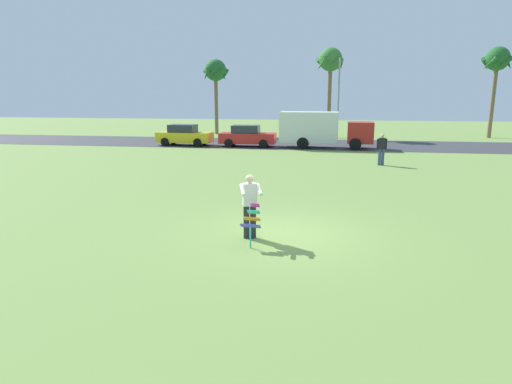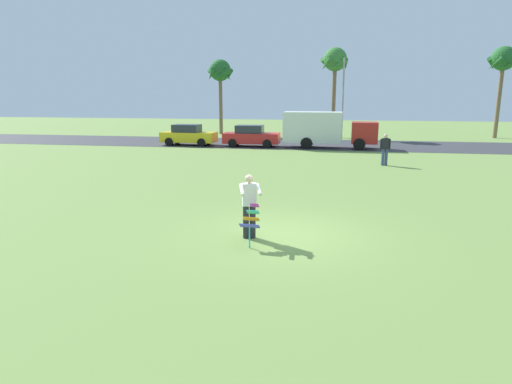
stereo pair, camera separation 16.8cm
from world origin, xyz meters
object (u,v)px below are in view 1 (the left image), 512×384
(person_kite_flyer, at_px, (250,204))
(parked_car_red, at_px, (247,136))
(parked_truck_red_cab, at_px, (320,129))
(person_walker_near, at_px, (382,148))
(parked_car_yellow, at_px, (184,135))
(palm_tree_left_near, at_px, (216,73))
(kite_held, at_px, (252,220))
(palm_tree_centre_far, at_px, (497,63))
(palm_tree_right_near, at_px, (330,63))
(streetlight_pole, at_px, (339,93))

(person_kite_flyer, relative_size, parked_car_red, 0.41)
(parked_car_red, bearing_deg, parked_truck_red_cab, -0.00)
(person_kite_flyer, relative_size, person_walker_near, 1.00)
(parked_car_yellow, distance_m, palm_tree_left_near, 11.88)
(kite_held, relative_size, palm_tree_left_near, 0.14)
(palm_tree_centre_far, bearing_deg, parked_car_red, -152.40)
(palm_tree_right_near, relative_size, person_walker_near, 4.64)
(streetlight_pole, xyz_separation_m, person_walker_near, (2.20, -15.48, -3.06))
(parked_truck_red_cab, height_order, palm_tree_left_near, palm_tree_left_near)
(person_kite_flyer, relative_size, streetlight_pole, 0.25)
(palm_tree_centre_far, relative_size, streetlight_pole, 1.15)
(parked_car_red, height_order, streetlight_pole, streetlight_pole)
(parked_car_red, height_order, palm_tree_right_near, palm_tree_right_near)
(palm_tree_left_near, height_order, streetlight_pole, palm_tree_left_near)
(parked_car_red, relative_size, parked_truck_red_cab, 0.63)
(parked_truck_red_cab, distance_m, person_walker_near, 8.56)
(parked_car_red, distance_m, person_walker_near, 11.88)
(person_kite_flyer, relative_size, palm_tree_centre_far, 0.22)
(palm_tree_centre_far, bearing_deg, streetlight_pole, -167.55)
(kite_held, bearing_deg, palm_tree_centre_far, 63.64)
(palm_tree_right_near, bearing_deg, person_kite_flyer, -93.49)
(kite_held, relative_size, palm_tree_centre_far, 0.13)
(parked_car_yellow, distance_m, palm_tree_right_near, 15.30)
(parked_car_yellow, height_order, person_walker_near, person_walker_near)
(person_kite_flyer, distance_m, palm_tree_centre_far, 36.65)
(parked_truck_red_cab, bearing_deg, parked_car_red, 180.00)
(person_kite_flyer, distance_m, palm_tree_left_near, 33.87)
(person_kite_flyer, height_order, parked_car_yellow, person_kite_flyer)
(parked_car_yellow, relative_size, palm_tree_right_near, 0.53)
(parked_car_yellow, xyz_separation_m, person_walker_near, (13.95, -7.78, 0.16))
(parked_car_red, bearing_deg, streetlight_pole, 48.66)
(palm_tree_centre_far, bearing_deg, person_kite_flyer, -117.02)
(kite_held, bearing_deg, streetlight_pole, 85.22)
(parked_car_red, relative_size, streetlight_pole, 0.60)
(palm_tree_left_near, bearing_deg, palm_tree_right_near, -8.92)
(kite_held, height_order, parked_truck_red_cab, parked_truck_red_cab)
(parked_car_red, relative_size, palm_tree_left_near, 0.58)
(palm_tree_right_near, relative_size, palm_tree_centre_far, 1.00)
(palm_tree_centre_far, distance_m, streetlight_pole, 14.37)
(parked_car_red, height_order, person_walker_near, person_walker_near)
(parked_car_yellow, bearing_deg, palm_tree_centre_far, 22.84)
(parked_truck_red_cab, distance_m, palm_tree_centre_far, 19.29)
(palm_tree_centre_far, xyz_separation_m, streetlight_pole, (-13.79, -3.04, -2.66))
(kite_held, xyz_separation_m, parked_truck_red_cab, (1.15, 22.10, 0.72))
(person_kite_flyer, bearing_deg, palm_tree_right_near, 86.51)
(palm_tree_left_near, relative_size, person_walker_near, 4.21)
(kite_held, relative_size, parked_car_yellow, 0.25)
(palm_tree_centre_far, relative_size, person_walker_near, 4.64)
(kite_held, height_order, parked_car_yellow, parked_car_yellow)
(palm_tree_right_near, xyz_separation_m, streetlight_pole, (0.80, -1.23, -2.65))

